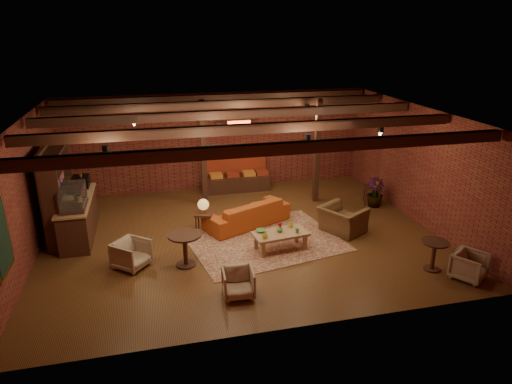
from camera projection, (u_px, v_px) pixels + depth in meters
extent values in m
plane|color=#3D1D0F|center=(241.00, 236.00, 11.99)|extent=(10.00, 10.00, 0.00)
cube|color=black|center=(240.00, 115.00, 10.89)|extent=(10.00, 8.00, 0.02)
cube|color=maroon|center=(216.00, 141.00, 15.09)|extent=(10.00, 0.02, 3.20)
cube|color=maroon|center=(288.00, 251.00, 7.79)|extent=(10.00, 0.02, 3.20)
cube|color=maroon|center=(25.00, 195.00, 10.34)|extent=(0.02, 8.00, 3.20)
cube|color=maroon|center=(418.00, 165.00, 12.53)|extent=(0.02, 8.00, 3.20)
cylinder|color=black|center=(228.00, 117.00, 12.47)|extent=(9.60, 0.12, 0.12)
cube|color=black|center=(203.00, 153.00, 13.68)|extent=(0.16, 0.16, 3.20)
cube|color=black|center=(317.00, 152.00, 13.88)|extent=(0.16, 0.16, 3.20)
imported|color=#337F33|center=(80.00, 190.00, 11.79)|extent=(0.35, 0.39, 0.30)
cube|color=black|center=(0.00, 238.00, 8.26)|extent=(0.08, 0.96, 1.46)
cube|color=#FB4219|center=(239.00, 124.00, 14.14)|extent=(0.86, 0.06, 0.30)
cube|color=maroon|center=(265.00, 241.00, 11.73)|extent=(4.19, 3.49, 0.01)
imported|color=#A64217|center=(247.00, 213.00, 12.57)|extent=(2.57, 1.83, 0.70)
cube|color=olive|center=(280.00, 234.00, 11.14)|extent=(1.41, 0.84, 0.06)
cube|color=olive|center=(263.00, 250.00, 10.83)|extent=(0.09, 0.09, 0.40)
cube|color=olive|center=(305.00, 243.00, 11.21)|extent=(0.09, 0.09, 0.40)
cube|color=olive|center=(256.00, 242.00, 11.24)|extent=(0.09, 0.09, 0.40)
cube|color=olive|center=(296.00, 235.00, 11.62)|extent=(0.09, 0.09, 0.40)
imported|color=gold|center=(265.00, 236.00, 10.81)|extent=(0.15, 0.15, 0.10)
imported|color=#508F41|center=(297.00, 231.00, 11.10)|extent=(0.12, 0.12, 0.10)
imported|color=gold|center=(291.00, 225.00, 11.43)|extent=(0.15, 0.15, 0.10)
imported|color=#508F41|center=(261.00, 231.00, 11.16)|extent=(0.26, 0.26, 0.06)
imported|color=#508F41|center=(280.00, 229.00, 11.16)|extent=(0.14, 0.14, 0.13)
sphere|color=#B3131A|center=(280.00, 224.00, 11.11)|extent=(0.10, 0.10, 0.10)
cube|color=black|center=(204.00, 214.00, 12.06)|extent=(0.56, 0.56, 0.04)
cylinder|color=black|center=(204.00, 223.00, 12.15)|extent=(0.04, 0.04, 0.52)
cylinder|color=#A98238|center=(204.00, 212.00, 12.05)|extent=(0.15, 0.15, 0.02)
cylinder|color=#A98238|center=(204.00, 210.00, 12.02)|extent=(0.04, 0.04, 0.21)
sphere|color=gold|center=(203.00, 204.00, 11.97)|extent=(0.30, 0.30, 0.30)
cylinder|color=black|center=(184.00, 235.00, 10.29)|extent=(0.76, 0.76, 0.04)
cylinder|color=black|center=(185.00, 250.00, 10.42)|extent=(0.10, 0.10, 0.73)
cylinder|color=black|center=(186.00, 264.00, 10.54)|extent=(0.45, 0.45, 0.04)
imported|color=beige|center=(131.00, 253.00, 10.35)|extent=(0.94, 0.95, 0.71)
imported|color=beige|center=(238.00, 281.00, 9.27)|extent=(0.66, 0.62, 0.64)
imported|color=brown|center=(343.00, 215.00, 12.09)|extent=(1.15, 1.30, 0.95)
cube|color=black|center=(372.00, 187.00, 13.99)|extent=(0.67, 0.67, 0.05)
cylinder|color=black|center=(371.00, 196.00, 14.09)|extent=(0.05, 0.05, 0.53)
imported|color=black|center=(372.00, 186.00, 13.98)|extent=(0.27, 0.31, 0.03)
cylinder|color=black|center=(435.00, 242.00, 10.13)|extent=(0.60, 0.60, 0.04)
cylinder|color=black|center=(433.00, 256.00, 10.25)|extent=(0.09, 0.09, 0.66)
cylinder|color=black|center=(431.00, 269.00, 10.36)|extent=(0.36, 0.36, 0.04)
imported|color=beige|center=(469.00, 265.00, 9.89)|extent=(0.88, 0.87, 0.67)
imported|color=#4C7F4C|center=(378.00, 164.00, 13.53)|extent=(1.62, 1.62, 2.66)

